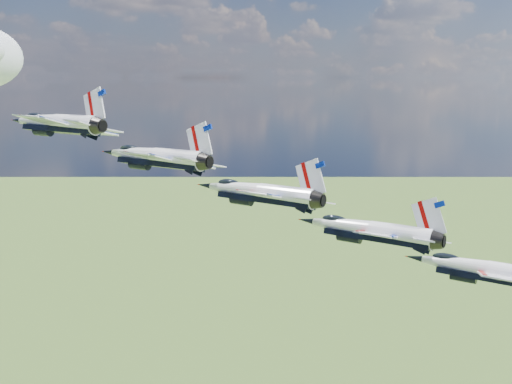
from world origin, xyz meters
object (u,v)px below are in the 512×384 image
jet_1 (152,156)px  jet_4 (482,269)px  jet_2 (256,192)px  jet_3 (366,230)px  jet_0 (54,123)px

jet_1 → jet_4: jet_1 is taller
jet_1 → jet_2: bearing=-68.6°
jet_2 → jet_3: size_ratio=1.00×
jet_1 → jet_4: 38.34m
jet_4 → jet_0: bearing=111.4°
jet_0 → jet_1: bearing=-68.6°
jet_0 → jet_2: bearing=-68.6°
jet_2 → jet_4: jet_2 is taller
jet_2 → jet_3: (8.84, -8.47, -3.66)m
jet_0 → jet_4: (35.36, -33.88, -14.66)m
jet_0 → jet_4: jet_0 is taller
jet_4 → jet_2: bearing=111.4°
jet_2 → jet_4: size_ratio=1.00×
jet_3 → jet_4: jet_3 is taller
jet_0 → jet_4: size_ratio=1.00×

